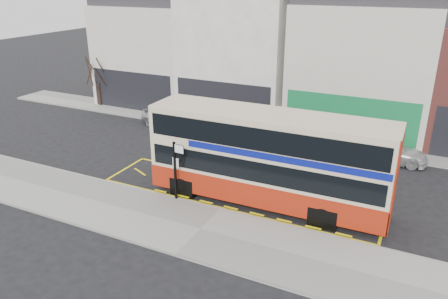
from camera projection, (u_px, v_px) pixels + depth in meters
The scene contains 15 objects.
ground at pixel (224, 208), 20.58m from camera, with size 120.00×120.00×0.00m, color black.
pavement at pixel (201, 230), 18.63m from camera, with size 40.00×4.00×0.15m, color gray.
kerb at pixel (221, 210), 20.24m from camera, with size 40.00×0.15×0.15m, color gray.
far_pavement at pixel (294, 135), 29.74m from camera, with size 50.00×3.00×0.15m, color gray.
road_markings at pixel (238, 194), 21.92m from camera, with size 14.00×3.40×0.01m, color yellow, non-canonical shape.
terrace_far_left at pixel (158, 44), 36.79m from camera, with size 8.00×8.01×10.80m.
terrace_left at pixel (245, 44), 33.36m from camera, with size 8.00×8.01×11.80m.
terrace_green_shop at pixel (366, 56), 29.80m from camera, with size 9.00×8.01×11.30m.
double_decker_bus at pixel (269, 158), 20.17m from camera, with size 11.30×2.77×4.50m.
bus_stop_post at pixel (176, 165), 20.48m from camera, with size 0.72×0.17×2.92m.
car_silver at pixel (167, 118), 31.17m from camera, with size 1.73×4.29×1.46m, color #B9B9BE.
car_grey at pixel (272, 135), 28.13m from camera, with size 1.30×3.72×1.23m, color #3B3E42.
car_white at pixel (387, 151), 25.56m from camera, with size 1.84×4.53×1.31m, color silver.
street_tree_left at pixel (96, 63), 35.19m from camera, with size 2.48×2.48×5.35m.
street_tree_right at pixel (399, 91), 27.22m from camera, with size 2.39×2.39×5.16m.
Camera 1 is at (7.90, -16.27, 10.20)m, focal length 35.00 mm.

